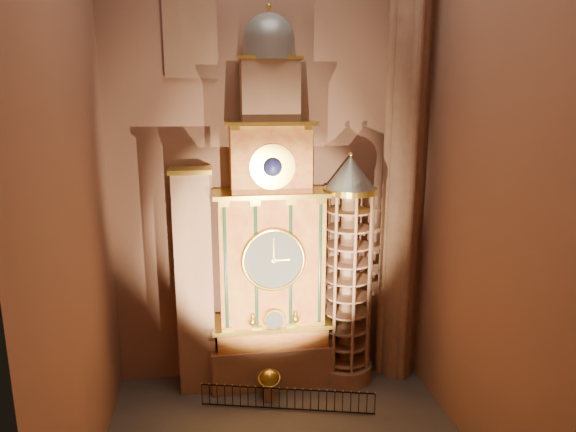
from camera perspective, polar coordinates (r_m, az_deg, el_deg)
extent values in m
plane|color=#90624D|center=(23.11, -2.31, 7.81)|extent=(22.00, 0.00, 22.00)
plane|color=#90624D|center=(17.59, -23.37, 5.10)|extent=(0.00, 22.00, 22.00)
plane|color=#90624D|center=(19.49, 20.83, 5.99)|extent=(0.00, 22.00, 22.00)
cube|color=#8C634C|center=(25.14, -1.83, -15.75)|extent=(5.60, 2.20, 2.00)
cube|color=maroon|center=(24.45, -1.86, -12.67)|extent=(5.00, 2.00, 1.00)
cube|color=gold|center=(24.17, -1.86, -11.54)|extent=(5.40, 2.30, 0.18)
cube|color=maroon|center=(23.14, -1.92, -4.84)|extent=(4.60, 2.00, 6.00)
cylinder|color=black|center=(22.20, -6.95, -5.72)|extent=(0.32, 0.32, 5.60)
cylinder|color=black|center=(22.26, -3.59, -5.59)|extent=(0.32, 0.32, 5.60)
cylinder|color=black|center=(22.43, 0.24, -5.42)|extent=(0.32, 0.32, 5.60)
cylinder|color=black|center=(22.66, 3.51, -5.26)|extent=(0.32, 0.32, 5.60)
cube|color=gold|center=(22.35, -1.97, 2.58)|extent=(5.00, 2.25, 0.18)
cylinder|color=#2D3033|center=(22.10, -1.62, -4.90)|extent=(2.60, 0.12, 2.60)
torus|color=gold|center=(22.05, -1.61, -4.94)|extent=(2.80, 0.16, 2.80)
cylinder|color=gold|center=(22.94, -1.53, -11.44)|extent=(0.90, 0.10, 0.90)
sphere|color=gold|center=(22.92, -3.95, -11.63)|extent=(0.36, 0.36, 0.36)
sphere|color=gold|center=(23.13, 0.84, -11.36)|extent=(0.36, 0.36, 0.36)
cube|color=maroon|center=(22.18, -2.01, 6.29)|extent=(3.40, 1.80, 3.00)
sphere|color=#0C0D3D|center=(21.31, -1.73, 5.47)|extent=(0.80, 0.80, 0.80)
cube|color=gold|center=(22.00, -2.03, 10.29)|extent=(3.80, 2.00, 0.15)
cube|color=#8C634C|center=(22.02, -2.07, 13.55)|extent=(2.40, 1.60, 2.60)
sphere|color=slate|center=(22.14, -2.12, 18.99)|extent=(2.10, 2.10, 2.10)
cylinder|color=gold|center=(22.25, -2.14, 21.29)|extent=(0.14, 0.14, 0.80)
cube|color=#8C634C|center=(23.35, -10.29, -7.48)|extent=(1.60, 1.40, 10.00)
cube|color=gold|center=(23.74, -10.12, -12.36)|extent=(1.35, 0.10, 2.10)
cube|color=#472313|center=(23.69, -10.12, -12.42)|extent=(1.05, 0.04, 1.75)
cube|color=gold|center=(22.75, -10.38, -6.44)|extent=(1.35, 0.10, 2.10)
cube|color=#472313|center=(22.70, -10.38, -6.49)|extent=(1.05, 0.04, 1.75)
cube|color=gold|center=(22.03, -10.66, -0.05)|extent=(1.35, 0.10, 2.10)
cube|color=#472313|center=(21.97, -10.66, -0.08)|extent=(1.05, 0.04, 1.75)
cube|color=gold|center=(22.10, -10.83, 5.00)|extent=(1.80, 1.60, 0.20)
cylinder|color=#8C634C|center=(25.76, 6.35, -16.59)|extent=(2.50, 2.50, 0.80)
cylinder|color=#8C634C|center=(23.86, 6.62, -7.16)|extent=(0.70, 0.70, 8.20)
cylinder|color=gold|center=(22.76, 6.90, 2.82)|extent=(2.40, 2.40, 0.25)
cone|color=slate|center=(22.63, 6.96, 4.81)|extent=(2.30, 2.30, 1.50)
sphere|color=gold|center=(22.53, 7.01, 6.82)|extent=(0.20, 0.20, 0.20)
cylinder|color=#8C634C|center=(23.61, 12.98, 7.60)|extent=(1.60, 1.60, 22.00)
cylinder|color=#8C634C|center=(23.91, 14.78, 7.57)|extent=(0.44, 0.44, 22.00)
cylinder|color=#8C634C|center=(23.33, 11.14, 7.63)|extent=(0.44, 0.44, 22.00)
cylinder|color=#8C634C|center=(24.35, 12.30, 7.80)|extent=(0.44, 0.44, 22.00)
cylinder|color=#8C634C|center=(22.87, 13.71, 7.40)|extent=(0.44, 0.44, 22.00)
cube|color=navy|center=(23.08, -10.93, 21.29)|extent=(2.00, 0.10, 5.00)
cube|color=#8C634C|center=(23.02, -10.94, 21.31)|extent=(2.20, 0.06, 5.20)
cylinder|color=#8C634C|center=(24.10, -2.08, -19.01)|extent=(0.54, 0.54, 0.63)
sphere|color=gold|center=(23.73, -2.09, -17.54)|extent=(0.81, 0.81, 0.81)
torus|color=gold|center=(23.73, -2.09, -17.54)|extent=(1.11, 1.06, 0.44)
cube|color=black|center=(22.98, -0.11, -18.67)|extent=(7.21, 1.87, 0.04)
cube|color=black|center=(23.49, -0.11, -20.62)|extent=(7.21, 1.87, 0.04)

